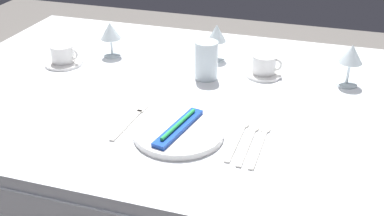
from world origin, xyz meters
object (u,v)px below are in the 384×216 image
dinner_plate (179,133)px  spoon_tea (261,141)px  coffee_cup_right (265,64)px  wine_glass_left (217,35)px  coffee_cup_left (63,54)px  toothbrush_package (179,127)px  spoon_soup (239,135)px  drink_tumbler (206,62)px  wine_glass_centre (110,33)px  spoon_dessert (250,139)px  wine_glass_right (351,56)px  fork_outer (131,120)px

dinner_plate → spoon_tea: dinner_plate is taller
coffee_cup_right → wine_glass_left: 0.21m
coffee_cup_left → toothbrush_package: bearing=-31.4°
spoon_soup → coffee_cup_left: coffee_cup_left is taller
wine_glass_left → drink_tumbler: wine_glass_left is taller
wine_glass_left → drink_tumbler: 0.16m
wine_glass_centre → toothbrush_package: bearing=-47.6°
dinner_plate → spoon_soup: bearing=16.2°
dinner_plate → toothbrush_package: bearing=180.0°
dinner_plate → wine_glass_centre: (-0.41, 0.45, 0.08)m
coffee_cup_left → wine_glass_centre: size_ratio=0.79×
wine_glass_centre → coffee_cup_left: bearing=-137.1°
coffee_cup_left → coffee_cup_right: size_ratio=1.01×
dinner_plate → toothbrush_package: size_ratio=1.13×
coffee_cup_right → wine_glass_centre: bearing=179.5°
spoon_tea → coffee_cup_right: bearing=98.6°
dinner_plate → spoon_tea: (0.21, 0.04, -0.01)m
spoon_soup → spoon_tea: same height
spoon_dessert → dinner_plate: bearing=-169.3°
spoon_dessert → wine_glass_right: (0.24, 0.42, 0.10)m
spoon_soup → coffee_cup_right: bearing=90.1°
wine_glass_left → coffee_cup_right: bearing=-23.5°
fork_outer → coffee_cup_left: bearing=142.4°
spoon_dessert → spoon_tea: bearing=0.7°
dinner_plate → wine_glass_left: bearing=93.7°
toothbrush_package → wine_glass_centre: size_ratio=1.66×
coffee_cup_left → drink_tumbler: 0.51m
drink_tumbler → spoon_tea: bearing=-53.9°
dinner_plate → wine_glass_right: wine_glass_right is taller
wine_glass_right → spoon_soup: bearing=-123.2°
fork_outer → spoon_tea: size_ratio=0.95×
toothbrush_package → wine_glass_centre: (-0.41, 0.45, 0.06)m
fork_outer → drink_tumbler: 0.36m
toothbrush_package → spoon_dessert: (0.18, 0.03, -0.02)m
coffee_cup_left → wine_glass_centre: (0.13, 0.12, 0.05)m
fork_outer → spoon_dessert: size_ratio=0.97×
spoon_dessert → wine_glass_left: (-0.22, 0.49, 0.09)m
wine_glass_centre → wine_glass_left: size_ratio=0.96×
spoon_dessert → spoon_tea: same height
coffee_cup_left → coffee_cup_right: bearing=9.5°
coffee_cup_left → wine_glass_left: (0.50, 0.20, 0.05)m
spoon_dessert → coffee_cup_left: size_ratio=2.06×
spoon_tea → wine_glass_left: (-0.25, 0.49, 0.09)m
spoon_dessert → wine_glass_right: 0.49m
spoon_tea → drink_tumbler: drink_tumbler is taller
coffee_cup_right → toothbrush_package: bearing=-109.0°
coffee_cup_right → drink_tumbler: bearing=-156.8°
dinner_plate → wine_glass_right: 0.62m
spoon_tea → wine_glass_left: bearing=116.9°
fork_outer → spoon_soup: (0.31, 0.01, 0.00)m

